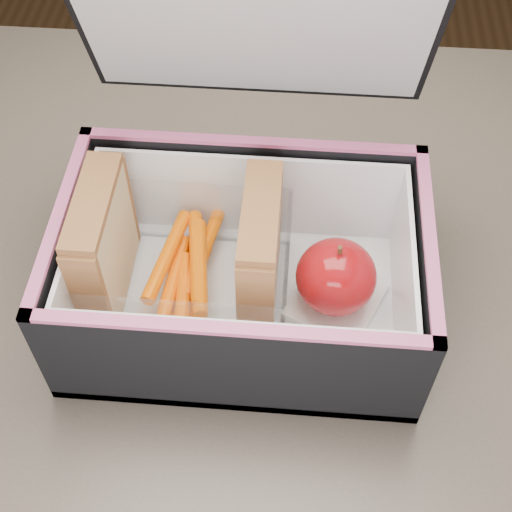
# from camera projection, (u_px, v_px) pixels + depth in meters

# --- Properties ---
(kitchen_table) EXTENTS (1.20, 0.80, 0.75)m
(kitchen_table) POSITION_uv_depth(u_px,v_px,m) (293.00, 362.00, 0.70)
(kitchen_table) COLOR brown
(kitchen_table) RESTS_ON ground
(lunch_bag) EXTENTS (0.29, 0.27, 0.29)m
(lunch_bag) POSITION_uv_depth(u_px,v_px,m) (243.00, 261.00, 0.58)
(lunch_bag) COLOR black
(lunch_bag) RESTS_ON kitchen_table
(plastic_tub) EXTENTS (0.18, 0.13, 0.07)m
(plastic_tub) POSITION_uv_depth(u_px,v_px,m) (184.00, 266.00, 0.60)
(plastic_tub) COLOR white
(plastic_tub) RESTS_ON lunch_bag
(sandwich_left) EXTENTS (0.03, 0.10, 0.11)m
(sandwich_left) POSITION_uv_depth(u_px,v_px,m) (103.00, 245.00, 0.58)
(sandwich_left) COLOR #D9BE87
(sandwich_left) RESTS_ON plastic_tub
(sandwich_right) EXTENTS (0.03, 0.10, 0.11)m
(sandwich_right) POSITION_uv_depth(u_px,v_px,m) (260.00, 254.00, 0.58)
(sandwich_right) COLOR #D9BE87
(sandwich_right) RESTS_ON plastic_tub
(carrot_sticks) EXTENTS (0.06, 0.15, 0.03)m
(carrot_sticks) POSITION_uv_depth(u_px,v_px,m) (187.00, 276.00, 0.61)
(carrot_sticks) COLOR orange
(carrot_sticks) RESTS_ON plastic_tub
(paper_napkin) EXTENTS (0.09, 0.09, 0.01)m
(paper_napkin) POSITION_uv_depth(u_px,v_px,m) (336.00, 301.00, 0.62)
(paper_napkin) COLOR white
(paper_napkin) RESTS_ON lunch_bag
(red_apple) EXTENTS (0.09, 0.09, 0.07)m
(red_apple) POSITION_uv_depth(u_px,v_px,m) (336.00, 277.00, 0.59)
(red_apple) COLOR maroon
(red_apple) RESTS_ON paper_napkin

